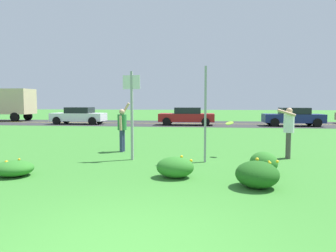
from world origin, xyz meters
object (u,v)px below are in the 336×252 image
at_px(box_truck_silver, 1,103).
at_px(car_navy_center_left, 293,117).
at_px(sign_post_near_path, 132,107).
at_px(car_white_rightmost, 79,115).
at_px(car_red_center_right, 187,116).
at_px(sign_post_by_roadside, 205,115).
at_px(frisbee_lime, 230,123).
at_px(person_thrower_green_shirt, 122,126).
at_px(person_catcher_white_shirt, 289,128).

bearing_deg(box_truck_silver, car_navy_center_left, -7.26).
height_order(sign_post_near_path, car_white_rightmost, sign_post_near_path).
bearing_deg(car_red_center_right, sign_post_by_roadside, -84.43).
bearing_deg(frisbee_lime, person_thrower_green_shirt, 172.58).
distance_m(car_red_center_right, car_white_rightmost, 9.29).
height_order(person_catcher_white_shirt, car_navy_center_left, person_catcher_white_shirt).
distance_m(person_thrower_green_shirt, car_red_center_right, 13.84).
height_order(sign_post_by_roadside, person_thrower_green_shirt, sign_post_by_roadside).
bearing_deg(box_truck_silver, sign_post_by_roadside, -42.64).
relative_size(car_red_center_right, box_truck_silver, 0.67).
bearing_deg(car_red_center_right, car_navy_center_left, 0.00).
height_order(frisbee_lime, car_navy_center_left, car_navy_center_left).
xyz_separation_m(sign_post_by_roadside, car_red_center_right, (-1.50, 15.40, -0.76)).
distance_m(car_navy_center_left, car_red_center_right, 8.37).
bearing_deg(car_navy_center_left, person_catcher_white_shirt, -105.88).
height_order(sign_post_near_path, car_red_center_right, sign_post_near_path).
bearing_deg(car_navy_center_left, car_red_center_right, 180.00).
bearing_deg(person_thrower_green_shirt, frisbee_lime, -7.42).
distance_m(car_navy_center_left, car_white_rightmost, 17.65).
bearing_deg(car_navy_center_left, car_white_rightmost, 180.00).
xyz_separation_m(person_thrower_green_shirt, frisbee_lime, (3.97, -0.52, 0.18)).
bearing_deg(car_white_rightmost, person_thrower_green_shirt, -60.88).
bearing_deg(person_catcher_white_shirt, car_red_center_right, 106.46).
relative_size(sign_post_near_path, frisbee_lime, 10.01).
xyz_separation_m(person_thrower_green_shirt, car_white_rightmost, (-7.66, 13.75, -0.24)).
relative_size(sign_post_by_roadside, person_catcher_white_shirt, 1.77).
bearing_deg(box_truck_silver, car_white_rightmost, -19.74).
distance_m(person_thrower_green_shirt, person_catcher_white_shirt, 5.93).
height_order(sign_post_near_path, sign_post_by_roadside, sign_post_by_roadside).
relative_size(person_catcher_white_shirt, car_red_center_right, 0.38).
bearing_deg(person_thrower_green_shirt, box_truck_silver, 135.24).
height_order(person_thrower_green_shirt, car_white_rightmost, person_thrower_green_shirt).
bearing_deg(box_truck_silver, frisbee_lime, -39.74).
relative_size(person_catcher_white_shirt, frisbee_lime, 5.91).
relative_size(car_navy_center_left, box_truck_silver, 0.67).
bearing_deg(frisbee_lime, car_red_center_right, 99.31).
bearing_deg(car_red_center_right, box_truck_silver, 169.60).
bearing_deg(person_catcher_white_shirt, person_thrower_green_shirt, 173.44).
bearing_deg(car_navy_center_left, sign_post_near_path, -121.10).
bearing_deg(sign_post_near_path, car_white_rightmost, 118.83).
bearing_deg(car_white_rightmost, car_navy_center_left, 0.00).
distance_m(car_red_center_right, box_truck_silver, 19.36).
bearing_deg(frisbee_lime, car_white_rightmost, 129.18).
bearing_deg(person_thrower_green_shirt, sign_post_by_roadside, -27.83).
relative_size(sign_post_near_path, car_red_center_right, 0.64).
distance_m(frisbee_lime, car_red_center_right, 14.46).
xyz_separation_m(person_thrower_green_shirt, box_truck_silver, (-17.38, 17.24, 0.83)).
bearing_deg(frisbee_lime, box_truck_silver, 140.26).
bearing_deg(sign_post_by_roadside, frisbee_lime, 53.62).
distance_m(frisbee_lime, car_navy_center_left, 15.49).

